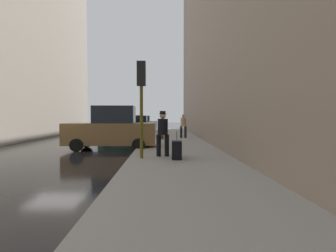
% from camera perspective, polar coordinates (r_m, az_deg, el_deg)
% --- Properties ---
extents(ground_plane, '(120.00, 120.00, 0.00)m').
position_cam_1_polar(ground_plane, '(14.11, -23.32, -5.04)').
color(ground_plane, black).
extents(sidewalk, '(4.00, 40.00, 0.15)m').
position_cam_1_polar(sidewalk, '(13.11, 1.90, -5.08)').
color(sidewalk, gray).
rests_on(sidewalk, ground_plane).
extents(parked_bronze_suv, '(4.64, 2.14, 2.25)m').
position_cam_1_polar(parked_bronze_suv, '(13.93, -12.17, -0.74)').
color(parked_bronze_suv, brown).
rests_on(parked_bronze_suv, ground_plane).
extents(parked_dark_green_sedan, '(4.22, 2.09, 1.79)m').
position_cam_1_polar(parked_dark_green_sedan, '(20.52, -8.68, -0.32)').
color(parked_dark_green_sedan, '#193828').
rests_on(parked_dark_green_sedan, ground_plane).
extents(parked_silver_sedan, '(4.22, 2.09, 1.79)m').
position_cam_1_polar(parked_silver_sedan, '(26.80, -6.96, 0.26)').
color(parked_silver_sedan, '#B7BABF').
rests_on(parked_silver_sedan, ground_plane).
extents(parked_gray_coupe, '(4.26, 2.17, 1.79)m').
position_cam_1_polar(parked_gray_coupe, '(33.12, -5.89, 0.62)').
color(parked_gray_coupe, slate).
rests_on(parked_gray_coupe, ground_plane).
extents(fire_hydrant, '(0.42, 0.22, 0.70)m').
position_cam_1_polar(fire_hydrant, '(20.62, -3.61, -1.27)').
color(fire_hydrant, red).
rests_on(fire_hydrant, sidewalk).
extents(traffic_light, '(0.32, 0.32, 3.60)m').
position_cam_1_polar(traffic_light, '(9.85, -5.83, 8.17)').
color(traffic_light, '#514C0F').
rests_on(traffic_light, sidewalk).
extents(pedestrian_with_fedora, '(0.51, 0.42, 1.78)m').
position_cam_1_polar(pedestrian_with_fedora, '(10.25, -1.15, -1.13)').
color(pedestrian_with_fedora, black).
rests_on(pedestrian_with_fedora, sidewalk).
extents(pedestrian_in_tan_coat, '(0.53, 0.47, 1.71)m').
position_cam_1_polar(pedestrian_in_tan_coat, '(18.98, 3.36, 0.27)').
color(pedestrian_in_tan_coat, black).
rests_on(pedestrian_in_tan_coat, sidewalk).
extents(rolling_suitcase, '(0.38, 0.57, 1.04)m').
position_cam_1_polar(rolling_suitcase, '(9.62, 1.91, -5.21)').
color(rolling_suitcase, black).
rests_on(rolling_suitcase, sidewalk).
extents(duffel_bag, '(0.32, 0.44, 0.28)m').
position_cam_1_polar(duffel_bag, '(17.99, -1.47, -2.43)').
color(duffel_bag, '#472D19').
rests_on(duffel_bag, sidewalk).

